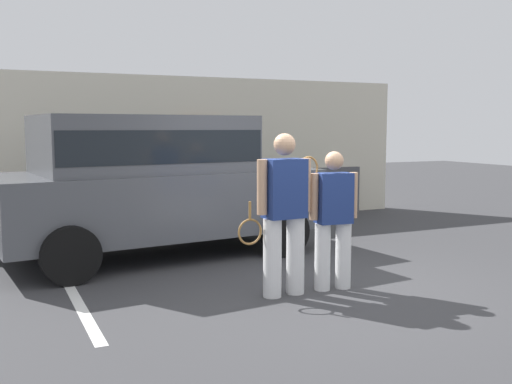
# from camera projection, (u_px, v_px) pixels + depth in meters

# --- Properties ---
(ground_plane) EXTENTS (40.00, 40.00, 0.00)m
(ground_plane) POSITION_uv_depth(u_px,v_px,m) (322.00, 291.00, 6.84)
(ground_plane) COLOR #38383A
(parking_stripe_0) EXTENTS (0.12, 4.40, 0.01)m
(parking_stripe_0) POSITION_uv_depth(u_px,v_px,m) (69.00, 285.00, 7.10)
(parking_stripe_0) COLOR silver
(parking_stripe_0) RESTS_ON ground_plane
(house_frontage) EXTENTS (9.87, 0.40, 2.87)m
(house_frontage) POSITION_uv_depth(u_px,v_px,m) (178.00, 155.00, 11.67)
(house_frontage) COLOR beige
(house_frontage) RESTS_ON ground_plane
(parked_suv) EXTENTS (4.78, 2.56, 2.05)m
(parked_suv) POSITION_uv_depth(u_px,v_px,m) (154.00, 179.00, 8.57)
(parked_suv) COLOR #4C4F54
(parked_suv) RESTS_ON ground_plane
(tennis_player_man) EXTENTS (0.93, 0.31, 1.82)m
(tennis_player_man) POSITION_uv_depth(u_px,v_px,m) (284.00, 213.00, 6.59)
(tennis_player_man) COLOR white
(tennis_player_man) RESTS_ON ground_plane
(tennis_player_woman) EXTENTS (0.74, 0.29, 1.61)m
(tennis_player_woman) POSITION_uv_depth(u_px,v_px,m) (333.00, 218.00, 6.85)
(tennis_player_woman) COLOR white
(tennis_player_woman) RESTS_ON ground_plane
(potted_plant_by_porch) EXTENTS (0.67, 0.67, 0.88)m
(potted_plant_by_porch) POSITION_uv_depth(u_px,v_px,m) (311.00, 198.00, 11.74)
(potted_plant_by_porch) COLOR gray
(potted_plant_by_porch) RESTS_ON ground_plane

